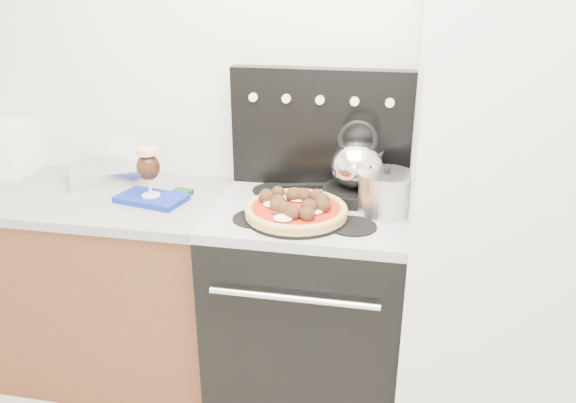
% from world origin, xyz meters
% --- Properties ---
extents(room_shell, '(3.52, 3.01, 2.52)m').
position_xyz_m(room_shell, '(0.00, 0.29, 1.25)').
color(room_shell, beige).
rests_on(room_shell, ground).
extents(base_cabinet, '(1.45, 0.60, 0.86)m').
position_xyz_m(base_cabinet, '(-1.02, 1.20, 0.43)').
color(base_cabinet, brown).
rests_on(base_cabinet, ground).
extents(countertop, '(1.48, 0.63, 0.04)m').
position_xyz_m(countertop, '(-1.02, 1.20, 0.88)').
color(countertop, '#949494').
rests_on(countertop, base_cabinet).
extents(stove_body, '(0.76, 0.65, 0.88)m').
position_xyz_m(stove_body, '(0.08, 1.18, 0.44)').
color(stove_body, black).
rests_on(stove_body, ground).
extents(cooktop, '(0.76, 0.65, 0.04)m').
position_xyz_m(cooktop, '(0.08, 1.18, 0.90)').
color(cooktop, '#ADADB2').
rests_on(cooktop, stove_body).
extents(backguard, '(0.76, 0.08, 0.50)m').
position_xyz_m(backguard, '(0.08, 1.45, 1.17)').
color(backguard, black).
rests_on(backguard, cooktop).
extents(fridge, '(0.64, 0.68, 1.90)m').
position_xyz_m(fridge, '(0.78, 1.15, 0.95)').
color(fridge, silver).
rests_on(fridge, ground).
extents(foil_sheet, '(0.39, 0.36, 0.06)m').
position_xyz_m(foil_sheet, '(-0.89, 1.36, 0.93)').
color(foil_sheet, white).
rests_on(foil_sheet, countertop).
extents(oven_mitt, '(0.31, 0.22, 0.02)m').
position_xyz_m(oven_mitt, '(-0.58, 1.16, 0.91)').
color(oven_mitt, '#15289D').
rests_on(oven_mitt, countertop).
extents(beer_glass, '(0.12, 0.12, 0.21)m').
position_xyz_m(beer_glass, '(-0.58, 1.16, 1.03)').
color(beer_glass, black).
rests_on(beer_glass, oven_mitt).
extents(pizza_pan, '(0.48, 0.48, 0.01)m').
position_xyz_m(pizza_pan, '(0.04, 1.07, 0.93)').
color(pizza_pan, black).
rests_on(pizza_pan, cooktop).
extents(pizza, '(0.44, 0.44, 0.05)m').
position_xyz_m(pizza, '(0.04, 1.07, 0.96)').
color(pizza, tan).
rests_on(pizza, pizza_pan).
extents(skillet, '(0.33, 0.33, 0.05)m').
position_xyz_m(skillet, '(0.25, 1.30, 0.94)').
color(skillet, black).
rests_on(skillet, cooktop).
extents(tea_kettle, '(0.27, 0.27, 0.23)m').
position_xyz_m(tea_kettle, '(0.25, 1.30, 1.08)').
color(tea_kettle, silver).
rests_on(tea_kettle, skillet).
extents(stock_pot, '(0.25, 0.25, 0.15)m').
position_xyz_m(stock_pot, '(0.37, 1.19, 0.99)').
color(stock_pot, silver).
rests_on(stock_pot, cooktop).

